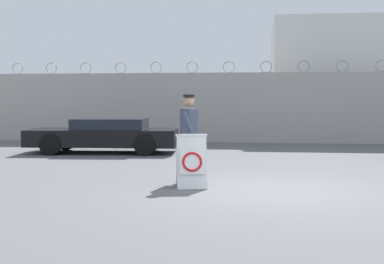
# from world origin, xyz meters

# --- Properties ---
(ground_plane) EXTENTS (90.00, 90.00, 0.00)m
(ground_plane) POSITION_xyz_m (0.00, 0.00, 0.00)
(ground_plane) COLOR #5B5B5E
(perimeter_wall) EXTENTS (36.00, 0.30, 3.23)m
(perimeter_wall) POSITION_xyz_m (-0.00, 11.15, 1.40)
(perimeter_wall) COLOR #ADA8A0
(perimeter_wall) RESTS_ON ground_plane
(building_block) EXTENTS (7.26, 6.89, 5.32)m
(building_block) POSITION_xyz_m (4.01, 16.42, 2.66)
(building_block) COLOR silver
(building_block) RESTS_ON ground_plane
(barricade_sign) EXTENTS (0.71, 0.80, 1.06)m
(barricade_sign) POSITION_xyz_m (-1.62, 0.24, 0.52)
(barricade_sign) COLOR white
(barricade_sign) RESTS_ON ground_plane
(security_guard) EXTENTS (0.44, 0.70, 1.84)m
(security_guard) POSITION_xyz_m (-1.78, 1.02, 1.04)
(security_guard) COLOR #514C42
(security_guard) RESTS_ON ground_plane
(parked_car_front_coupe) EXTENTS (4.86, 2.16, 1.11)m
(parked_car_front_coupe) POSITION_xyz_m (-5.22, 6.57, 0.58)
(parked_car_front_coupe) COLOR black
(parked_car_front_coupe) RESTS_ON ground_plane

